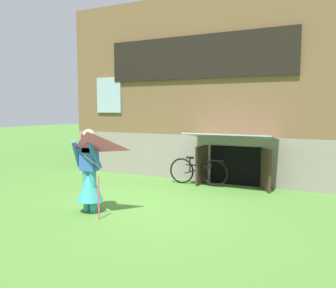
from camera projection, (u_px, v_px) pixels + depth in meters
ground_plane at (142, 207)px, 7.20m from camera, size 60.00×60.00×0.00m
log_house at (225, 93)px, 11.98m from camera, size 8.46×6.46×5.21m
person at (89, 177)px, 6.82m from camera, size 0.61×0.53×1.66m
kite at (88, 153)px, 6.08m from camera, size 0.99×1.05×1.51m
bicycle_black at (198, 171)px, 9.30m from camera, size 1.65×0.10×0.75m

